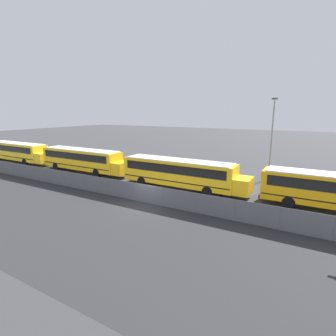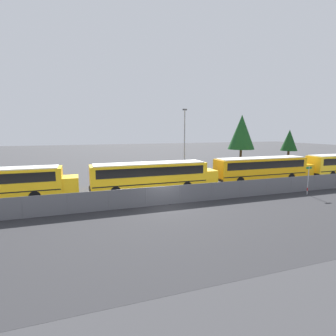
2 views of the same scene
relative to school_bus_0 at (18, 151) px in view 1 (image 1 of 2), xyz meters
name	(u,v)px [view 1 (image 1 of 2)]	position (x,y,z in m)	size (l,w,h in m)	color
ground_plane	(148,203)	(28.35, -5.58, -1.83)	(200.00, 200.00, 0.00)	#38383A
road_strip	(99,229)	(28.35, -11.58, -1.83)	(117.37, 12.00, 0.01)	#2B2B2D
fence	(147,194)	(28.35, -5.58, -0.99)	(83.44, 0.07, 1.65)	#9EA0A5
school_bus_0	(18,151)	(0.00, 0.00, 0.00)	(13.64, 2.53, 3.05)	yellow
school_bus_1	(83,158)	(14.30, 0.11, 0.00)	(13.64, 2.53, 3.05)	yellow
school_bus_2	(180,172)	(28.87, -0.32, 0.00)	(13.64, 2.53, 3.05)	yellow
light_pole	(272,136)	(36.16, 8.52, 3.25)	(0.60, 0.24, 9.38)	gray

